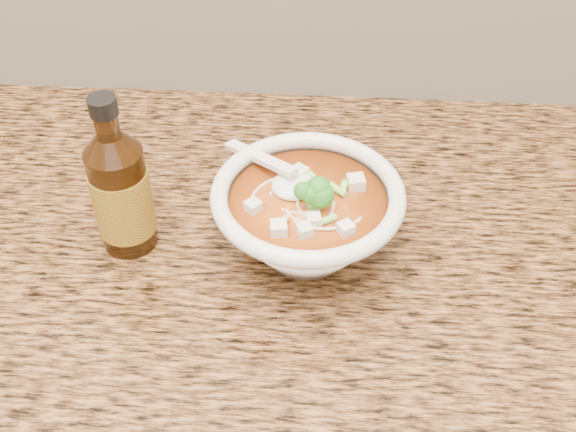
{
  "coord_description": "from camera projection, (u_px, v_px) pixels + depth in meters",
  "views": [
    {
      "loc": [
        0.15,
        1.15,
        1.46
      ],
      "look_at": [
        0.12,
        1.68,
        0.95
      ],
      "focal_mm": 45.0,
      "sensor_mm": 36.0,
      "label": 1
    }
  ],
  "objects": [
    {
      "name": "counter_slab",
      "position": [
        179.0,
        264.0,
        0.79
      ],
      "size": [
        4.0,
        0.68,
        0.04
      ],
      "primitive_type": "cube",
      "color": "brown",
      "rests_on": "cabinet"
    },
    {
      "name": "soup_bowl",
      "position": [
        307.0,
        220.0,
        0.74
      ],
      "size": [
        0.2,
        0.2,
        0.11
      ],
      "rotation": [
        0.0,
        0.0,
        0.39
      ],
      "color": "white",
      "rests_on": "counter_slab"
    },
    {
      "name": "hot_sauce_bottle",
      "position": [
        121.0,
        192.0,
        0.74
      ],
      "size": [
        0.07,
        0.07,
        0.19
      ],
      "rotation": [
        0.0,
        0.0,
        0.26
      ],
      "color": "#402008",
      "rests_on": "counter_slab"
    }
  ]
}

